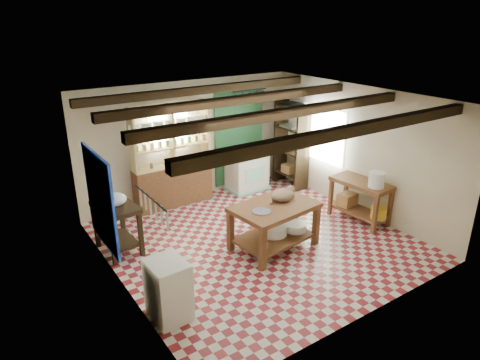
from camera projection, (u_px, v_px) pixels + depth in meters
floor at (257, 241)px, 7.82m from camera, size 5.00×5.00×0.02m
ceiling at (260, 99)px, 6.87m from camera, size 5.00×5.00×0.02m
wall_back at (190, 141)px, 9.28m from camera, size 5.00×0.04×2.60m
wall_front at (375, 232)px, 5.41m from camera, size 5.00×0.04×2.60m
wall_left at (116, 209)px, 6.05m from camera, size 0.04×5.00×2.60m
wall_right at (358, 150)px, 8.64m from camera, size 0.04×5.00×2.60m
ceiling_beams at (259, 106)px, 6.92m from camera, size 5.00×3.80×0.15m
blue_wall_patch at (100, 200)px, 6.83m from camera, size 0.04×1.40×1.60m
green_wall_patch at (239, 135)px, 9.92m from camera, size 1.30×0.04×2.30m
window_back at (169, 126)px, 8.86m from camera, size 0.90×0.02×0.80m
window_right at (323, 135)px, 9.37m from camera, size 0.02×1.30×1.20m
utensil_rail at (151, 207)px, 4.98m from camera, size 0.06×0.90×0.28m
pot_rack at (250, 98)px, 9.26m from camera, size 0.86×0.12×0.36m
shelving_unit at (172, 156)px, 8.92m from camera, size 1.70×0.34×2.20m
tall_rack at (291, 145)px, 10.03m from camera, size 0.40×0.86×2.00m
work_table at (274, 226)px, 7.48m from camera, size 1.53×1.11×0.81m
stove at (247, 172)px, 9.97m from camera, size 0.91×0.63×0.88m
prep_table at (118, 228)px, 7.33m from camera, size 0.66×0.91×0.88m
white_cabinet at (168, 290)px, 5.72m from camera, size 0.49×0.59×0.86m
right_counter at (360, 201)px, 8.45m from camera, size 0.68×1.22×0.84m
cat at (283, 195)px, 7.48m from camera, size 0.53×0.45×0.20m
steel_tray at (262, 211)px, 7.08m from camera, size 0.35×0.35×0.02m
basin_large at (274, 230)px, 7.58m from camera, size 0.52×0.52×0.16m
basin_small at (295, 227)px, 7.72m from camera, size 0.44×0.44×0.14m
kettle_left at (238, 151)px, 9.64m from camera, size 0.21×0.21×0.23m
kettle_right at (251, 149)px, 9.83m from camera, size 0.15×0.15×0.18m
enamel_bowl at (114, 200)px, 7.14m from camera, size 0.43×0.43×0.20m
white_bucket at (377, 180)px, 7.96m from camera, size 0.32×0.32×0.29m
wicker_basket at (347, 199)px, 8.70m from camera, size 0.38×0.31×0.25m
yellow_tub at (379, 213)px, 8.16m from camera, size 0.32×0.32×0.22m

